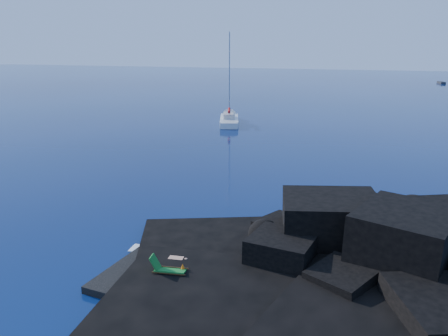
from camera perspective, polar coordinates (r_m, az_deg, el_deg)
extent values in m
plane|color=#030D32|center=(22.64, -14.92, -13.01)|extent=(400.00, 400.00, 0.00)
cube|color=black|center=(21.14, -3.51, -14.67)|extent=(9.08, 6.86, 0.70)
cube|color=silver|center=(22.13, -6.26, -12.15)|extent=(1.87, 1.05, 0.05)
cone|color=orange|center=(20.88, -5.41, -13.05)|extent=(0.49, 0.49, 0.61)
cube|color=#27282D|center=(146.04, 26.50, 9.85)|extent=(2.02, 4.36, 0.56)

